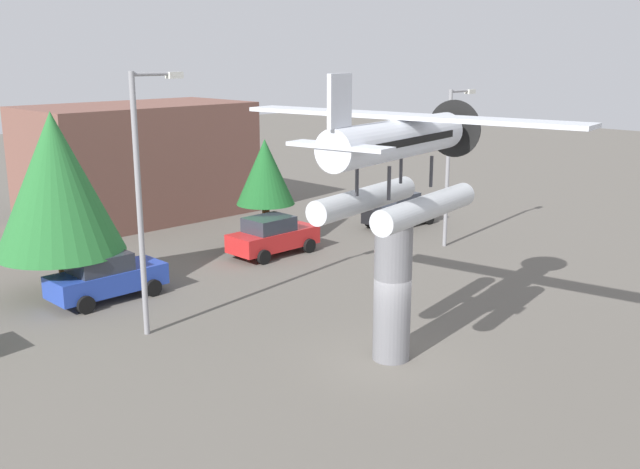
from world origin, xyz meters
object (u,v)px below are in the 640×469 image
(storefront_building, at_px, (139,162))
(streetlight_primary, at_px, (144,187))
(car_far_red, at_px, (272,236))
(tree_east, at_px, (56,183))
(floatplane_monument, at_px, (398,156))
(display_pedestal, at_px, (392,289))
(streetlight_secondary, at_px, (451,156))
(car_mid_blue, at_px, (106,276))
(tree_center_back, at_px, (265,172))
(car_distant_black, at_px, (399,209))

(storefront_building, bearing_deg, streetlight_primary, -120.26)
(car_far_red, bearing_deg, tree_east, 173.19)
(floatplane_monument, bearing_deg, display_pedestal, -180.00)
(display_pedestal, distance_m, streetlight_secondary, 13.87)
(car_mid_blue, height_order, storefront_building, storefront_building)
(display_pedestal, relative_size, floatplane_monument, 0.42)
(storefront_building, distance_m, tree_center_back, 9.19)
(storefront_building, height_order, tree_center_back, storefront_building)
(car_mid_blue, distance_m, storefront_building, 14.08)
(floatplane_monument, xyz_separation_m, car_far_red, (4.92, 11.13, -5.14))
(storefront_building, bearing_deg, floatplane_monument, -102.36)
(display_pedestal, relative_size, tree_east, 0.64)
(car_distant_black, bearing_deg, streetlight_primary, -167.18)
(floatplane_monument, bearing_deg, car_distant_black, 29.05)
(display_pedestal, bearing_deg, floatplane_monument, 9.78)
(car_far_red, bearing_deg, floatplane_monument, -113.84)
(display_pedestal, xyz_separation_m, car_far_red, (5.05, 11.15, -1.30))
(car_mid_blue, distance_m, tree_east, 3.78)
(display_pedestal, distance_m, storefront_building, 22.57)
(streetlight_secondary, xyz_separation_m, tree_center_back, (-5.83, 6.27, -0.83))
(streetlight_secondary, bearing_deg, display_pedestal, -151.08)
(tree_center_back, bearing_deg, streetlight_secondary, -47.07)
(car_mid_blue, xyz_separation_m, car_far_red, (8.37, 0.33, 0.00))
(display_pedestal, xyz_separation_m, tree_center_back, (6.17, 12.90, 1.23))
(car_far_red, relative_size, car_distant_black, 1.00)
(streetlight_secondary, distance_m, storefront_building, 16.95)
(floatplane_monument, bearing_deg, streetlight_primary, 111.09)
(streetlight_primary, bearing_deg, storefront_building, 59.74)
(floatplane_monument, height_order, car_far_red, floatplane_monument)
(car_distant_black, relative_size, tree_center_back, 0.85)
(car_distant_black, height_order, streetlight_primary, streetlight_primary)
(streetlight_secondary, bearing_deg, storefront_building, 114.66)
(tree_center_back, bearing_deg, storefront_building, 97.67)
(car_far_red, xyz_separation_m, tree_center_back, (1.12, 1.75, 2.53))
(display_pedestal, height_order, storefront_building, storefront_building)
(floatplane_monument, height_order, tree_east, floatplane_monument)
(floatplane_monument, height_order, storefront_building, floatplane_monument)
(floatplane_monument, bearing_deg, tree_center_back, 55.09)
(display_pedestal, relative_size, storefront_building, 0.37)
(car_mid_blue, height_order, tree_center_back, tree_center_back)
(streetlight_secondary, bearing_deg, tree_east, 160.88)
(streetlight_primary, relative_size, streetlight_secondary, 1.15)
(car_distant_black, relative_size, streetlight_primary, 0.51)
(storefront_building, bearing_deg, tree_east, -133.28)
(car_mid_blue, bearing_deg, storefront_building, 53.52)
(streetlight_primary, bearing_deg, streetlight_secondary, -0.61)
(car_distant_black, height_order, storefront_building, storefront_building)
(car_far_red, distance_m, streetlight_secondary, 8.95)
(car_mid_blue, relative_size, car_far_red, 1.00)
(floatplane_monument, relative_size, car_distant_black, 2.48)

